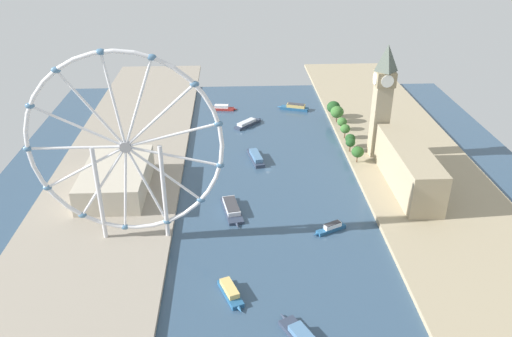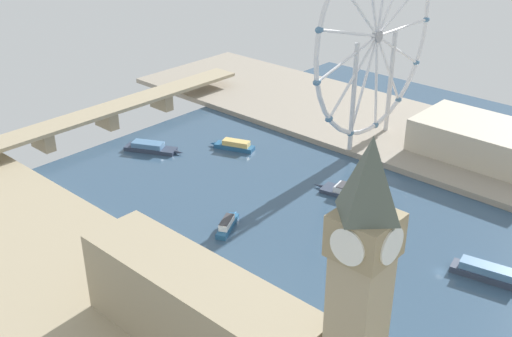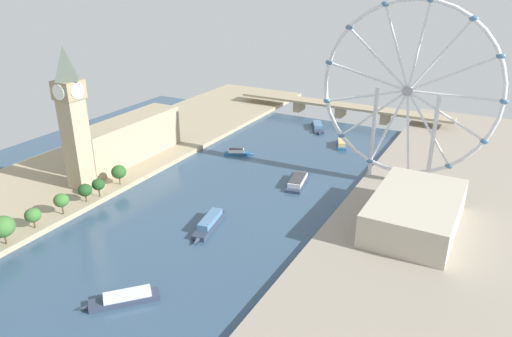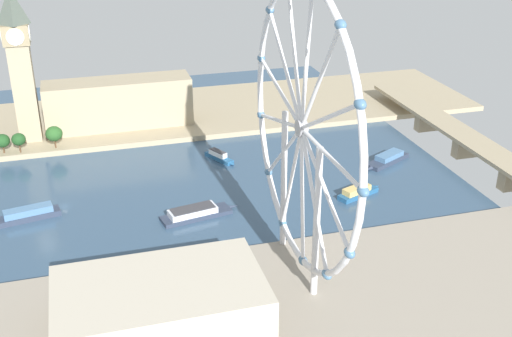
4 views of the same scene
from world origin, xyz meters
name	(u,v)px [view 4 (image 4 of 4)]	position (x,y,z in m)	size (l,w,h in m)	color
ground_plane	(64,207)	(0.00, 0.00, 0.00)	(381.74, 381.74, 0.00)	#334C66
riverbank_left	(61,124)	(-105.87, 0.00, 1.50)	(90.00, 520.00, 3.00)	tan
clock_tower	(20,64)	(-82.82, -15.77, 46.13)	(14.44, 14.44, 83.02)	tan
parliament_block	(119,103)	(-90.11, 33.99, 16.90)	(22.00, 83.51, 27.80)	tan
ferris_wheel	(301,130)	(80.25, 84.05, 58.29)	(103.58, 3.20, 107.21)	silver
riverside_hall	(161,305)	(101.45, 29.63, 11.39)	(40.14, 67.24, 16.78)	#BCB29E
river_bridge	(468,141)	(0.00, 208.60, 8.68)	(193.74, 17.13, 11.25)	tan
tour_boat_0	(195,213)	(26.28, 55.51, 2.07)	(14.79, 37.01, 4.89)	#2D384C
tour_boat_1	(388,159)	(-4.19, 164.10, 1.98)	(19.62, 31.01, 4.84)	#2D384C
tour_boat_3	(25,215)	(8.09, -16.52, 2.34)	(12.51, 34.89, 5.50)	#2D384C
tour_boat_5	(219,156)	(-31.60, 79.91, 2.01)	(21.25, 12.95, 5.06)	#235684
tour_boat_6	(358,192)	(27.31, 133.18, 2.12)	(13.46, 24.75, 5.04)	#235684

